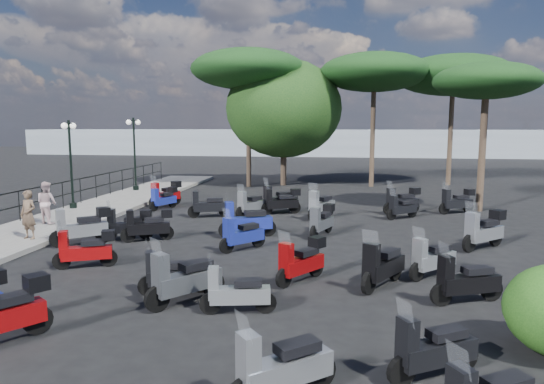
# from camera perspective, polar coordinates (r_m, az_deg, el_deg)

# --- Properties ---
(ground) EXTENTS (120.00, 120.00, 0.00)m
(ground) POSITION_cam_1_polar(r_m,az_deg,el_deg) (14.48, -6.80, -6.49)
(ground) COLOR black
(ground) RESTS_ON ground
(sidewalk) EXTENTS (3.00, 30.00, 0.15)m
(sidewalk) POSITION_cam_1_polar(r_m,az_deg,el_deg) (19.76, -22.92, -2.96)
(sidewalk) COLOR #605E5B
(sidewalk) RESTS_ON ground
(railing) EXTENTS (0.04, 26.04, 1.10)m
(railing) POSITION_cam_1_polar(r_m,az_deg,el_deg) (20.18, -26.50, -0.59)
(railing) COLOR black
(railing) RESTS_ON sidewalk
(lamp_post_1) EXTENTS (0.37, 1.06, 3.63)m
(lamp_post_1) POSITION_cam_1_polar(r_m,az_deg,el_deg) (21.60, -22.62, 3.67)
(lamp_post_1) COLOR black
(lamp_post_1) RESTS_ON sidewalk
(lamp_post_2) EXTENTS (0.40, 1.11, 3.81)m
(lamp_post_2) POSITION_cam_1_polar(r_m,az_deg,el_deg) (26.63, -15.88, 4.89)
(lamp_post_2) COLOR black
(lamp_post_2) RESTS_ON sidewalk
(woman) EXTENTS (0.60, 0.45, 1.49)m
(woman) POSITION_cam_1_polar(r_m,az_deg,el_deg) (16.41, -26.74, -2.39)
(woman) COLOR brown
(woman) RESTS_ON sidewalk
(pedestrian_far) EXTENTS (0.86, 0.75, 1.48)m
(pedestrian_far) POSITION_cam_1_polar(r_m,az_deg,el_deg) (18.68, -24.98, -1.14)
(pedestrian_far) COLOR #CAABAE
(pedestrian_far) RESTS_ON sidewalk
(scooter_1) EXTENTS (1.47, 0.82, 1.24)m
(scooter_1) POSITION_cam_1_polar(r_m,az_deg,el_deg) (13.13, -21.06, -6.37)
(scooter_1) COLOR black
(scooter_1) RESTS_ON ground
(scooter_2) EXTENTS (1.49, 1.30, 1.44)m
(scooter_2) POSITION_cam_1_polar(r_m,az_deg,el_deg) (15.66, -21.47, -3.86)
(scooter_2) COLOR black
(scooter_2) RESTS_ON ground
(scooter_3) EXTENTS (1.55, 0.60, 1.25)m
(scooter_3) POSITION_cam_1_polar(r_m,az_deg,el_deg) (15.86, -16.56, -3.75)
(scooter_3) COLOR black
(scooter_3) RESTS_ON ground
(scooter_4) EXTENTS (1.04, 1.60, 1.40)m
(scooter_4) POSITION_cam_1_polar(r_m,az_deg,el_deg) (22.01, -12.41, -0.27)
(scooter_4) COLOR black
(scooter_4) RESTS_ON ground
(scooter_5) EXTENTS (0.83, 1.42, 1.21)m
(scooter_5) POSITION_cam_1_polar(r_m,az_deg,el_deg) (21.17, -12.63, -0.79)
(scooter_5) COLOR black
(scooter_5) RESTS_ON ground
(scooter_7) EXTENTS (1.26, 1.46, 1.45)m
(scooter_7) POSITION_cam_1_polar(r_m,az_deg,el_deg) (10.01, -10.30, -10.17)
(scooter_7) COLOR black
(scooter_7) RESTS_ON ground
(scooter_8) EXTENTS (1.12, 1.28, 1.28)m
(scooter_8) POSITION_cam_1_polar(r_m,az_deg,el_deg) (13.97, -3.58, -5.10)
(scooter_8) COLOR black
(scooter_8) RESTS_ON ground
(scooter_9) EXTENTS (1.50, 0.91, 1.29)m
(scooter_9) POSITION_cam_1_polar(r_m,az_deg,el_deg) (15.50, -14.40, -3.88)
(scooter_9) COLOR black
(scooter_9) RESTS_ON ground
(scooter_10) EXTENTS (1.61, 0.80, 1.34)m
(scooter_10) POSITION_cam_1_polar(r_m,az_deg,el_deg) (19.02, -7.53, -1.61)
(scooter_10) COLOR black
(scooter_10) RESTS_ON ground
(scooter_11) EXTENTS (1.54, 1.19, 1.46)m
(scooter_11) POSITION_cam_1_polar(r_m,az_deg,el_deg) (19.95, 0.81, -0.98)
(scooter_11) COLOR black
(scooter_11) RESTS_ON ground
(scooter_12) EXTENTS (1.34, 1.14, 1.32)m
(scooter_12) POSITION_cam_1_polar(r_m,az_deg,el_deg) (6.67, 1.05, -20.04)
(scooter_12) COLOR black
(scooter_12) RESTS_ON ground
(scooter_13) EXTENTS (1.47, 0.54, 1.18)m
(scooter_13) POSITION_cam_1_polar(r_m,az_deg,el_deg) (9.44, -4.26, -11.78)
(scooter_13) COLOR black
(scooter_13) RESTS_ON ground
(scooter_14) EXTENTS (1.47, 0.72, 1.22)m
(scooter_14) POSITION_cam_1_polar(r_m,az_deg,el_deg) (10.65, -11.63, -9.54)
(scooter_14) COLOR black
(scooter_14) RESTS_ON ground
(scooter_15) EXTENTS (1.79, 0.92, 1.49)m
(scooter_15) POSITION_cam_1_polar(r_m,az_deg,el_deg) (15.54, -3.06, -3.49)
(scooter_15) COLOR black
(scooter_15) RESTS_ON ground
(scooter_16) EXTENTS (1.56, 0.92, 1.34)m
(scooter_16) POSITION_cam_1_polar(r_m,az_deg,el_deg) (19.55, 1.12, -1.17)
(scooter_16) COLOR black
(scooter_16) RESTS_ON ground
(scooter_17) EXTENTS (0.99, 1.48, 1.33)m
(scooter_17) POSITION_cam_1_polar(r_m,az_deg,el_deg) (19.09, -2.57, -1.53)
(scooter_17) COLOR black
(scooter_17) RESTS_ON ground
(scooter_19) EXTENTS (1.06, 1.39, 1.27)m
(scooter_19) POSITION_cam_1_polar(r_m,az_deg,el_deg) (11.23, 3.47, -8.16)
(scooter_19) COLOR black
(scooter_19) RESTS_ON ground
(scooter_20) EXTENTS (1.04, 1.55, 1.39)m
(scooter_20) POSITION_cam_1_polar(r_m,az_deg,el_deg) (11.10, 12.81, -8.52)
(scooter_20) COLOR black
(scooter_20) RESTS_ON ground
(scooter_21) EXTENTS (0.80, 1.54, 1.28)m
(scooter_21) POSITION_cam_1_polar(r_m,az_deg,el_deg) (15.85, 5.88, -3.43)
(scooter_21) COLOR black
(scooter_21) RESTS_ON ground
(scooter_22) EXTENTS (1.00, 1.65, 1.44)m
(scooter_22) POSITION_cam_1_polar(r_m,az_deg,el_deg) (18.73, 5.76, -1.62)
(scooter_22) COLOR black
(scooter_22) RESTS_ON ground
(scooter_23) EXTENTS (1.55, 1.03, 1.37)m
(scooter_23) POSITION_cam_1_polar(r_m,az_deg,el_deg) (20.39, 15.06, -1.03)
(scooter_23) COLOR black
(scooter_23) RESTS_ON ground
(scooter_25) EXTENTS (1.55, 0.81, 1.30)m
(scooter_25) POSITION_cam_1_polar(r_m,az_deg,el_deg) (10.65, 21.82, -9.80)
(scooter_25) COLOR black
(scooter_25) RESTS_ON ground
(scooter_26) EXTENTS (1.23, 1.17, 1.27)m
(scooter_26) POSITION_cam_1_polar(r_m,az_deg,el_deg) (12.14, 18.31, -7.51)
(scooter_26) COLOR black
(scooter_26) RESTS_ON ground
(scooter_27) EXTENTS (1.46, 1.35, 1.44)m
(scooter_27) POSITION_cam_1_polar(r_m,az_deg,el_deg) (15.37, 23.66, -4.18)
(scooter_27) COLOR black
(scooter_27) RESTS_ON ground
(scooter_28) EXTENTS (1.25, 0.99, 1.19)m
(scooter_28) POSITION_cam_1_polar(r_m,az_deg,el_deg) (19.24, 14.99, -1.86)
(scooter_28) COLOR black
(scooter_28) RESTS_ON ground
(scooter_29) EXTENTS (1.52, 0.91, 1.30)m
(scooter_29) POSITION_cam_1_polar(r_m,az_deg,el_deg) (21.09, 20.94, -1.06)
(scooter_29) COLOR black
(scooter_29) RESTS_ON ground
(scooter_30) EXTENTS (1.39, 0.92, 1.24)m
(scooter_30) POSITION_cam_1_polar(r_m,az_deg,el_deg) (7.53, 18.35, -17.27)
(scooter_30) COLOR black
(scooter_30) RESTS_ON ground
(broadleaf_tree) EXTENTS (6.79, 6.79, 7.43)m
(broadleaf_tree) POSITION_cam_1_polar(r_m,az_deg,el_deg) (28.88, 1.39, 9.79)
(broadleaf_tree) COLOR #38281E
(broadleaf_tree) RESTS_ON ground
(pine_0) EXTENTS (6.29, 6.29, 7.65)m
(pine_0) POSITION_cam_1_polar(r_m,az_deg,el_deg) (28.94, 11.95, 13.58)
(pine_0) COLOR #38281E
(pine_0) RESTS_ON ground
(pine_1) EXTENTS (6.78, 6.78, 7.64)m
(pine_1) POSITION_cam_1_polar(r_m,az_deg,el_deg) (30.95, 20.56, 12.71)
(pine_1) COLOR #38281E
(pine_1) RESTS_ON ground
(pine_2) EXTENTS (6.52, 6.52, 7.86)m
(pine_2) POSITION_cam_1_polar(r_m,az_deg,el_deg) (28.42, -2.82, 14.19)
(pine_2) COLOR #38281E
(pine_2) RESTS_ON ground
(pine_3) EXTENTS (4.25, 4.25, 6.10)m
(pine_3) POSITION_cam_1_polar(r_m,az_deg,el_deg) (21.88, 23.91, 11.76)
(pine_3) COLOR #38281E
(pine_3) RESTS_ON ground
(distant_hills) EXTENTS (70.00, 8.00, 3.00)m
(distant_hills) POSITION_cam_1_polar(r_m,az_deg,el_deg) (58.68, 4.91, 5.83)
(distant_hills) COLOR gray
(distant_hills) RESTS_ON ground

